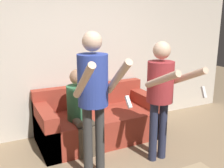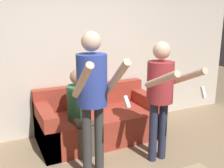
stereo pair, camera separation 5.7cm
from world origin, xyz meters
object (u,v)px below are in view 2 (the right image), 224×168
at_px(couch, 99,121).
at_px(person_seated, 80,106).
at_px(person_standing_left, 93,90).
at_px(person_standing_right, 161,89).

height_order(couch, person_seated, person_seated).
height_order(couch, person_standing_left, person_standing_left).
height_order(person_standing_left, person_standing_right, person_standing_left).
bearing_deg(person_seated, person_standing_left, -96.38).
height_order(person_standing_left, person_seated, person_standing_left).
xyz_separation_m(couch, person_standing_left, (-0.46, -0.97, 0.82)).
xyz_separation_m(person_standing_left, person_seated, (0.08, 0.75, -0.44)).
bearing_deg(couch, person_seated, -149.90).
relative_size(person_standing_left, person_standing_right, 1.09).
bearing_deg(person_standing_left, couch, 64.47).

